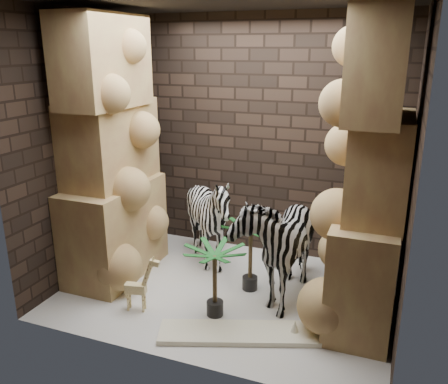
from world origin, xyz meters
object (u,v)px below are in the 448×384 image
at_px(giraffe_toy, 135,282).
at_px(palm_back, 215,281).
at_px(zebra_right, 278,232).
at_px(palm_front, 250,257).
at_px(zebra_left, 209,224).
at_px(surfboard, 239,333).

height_order(giraffe_toy, palm_back, palm_back).
distance_m(zebra_right, palm_front, 0.44).
height_order(zebra_left, palm_back, zebra_left).
relative_size(zebra_right, zebra_left, 1.19).
xyz_separation_m(palm_back, surfboard, (0.34, -0.25, -0.35)).
distance_m(giraffe_toy, palm_back, 0.82).
bearing_deg(palm_back, surfboard, -36.04).
distance_m(zebra_left, palm_back, 1.13).
distance_m(palm_back, surfboard, 0.55).
relative_size(zebra_left, palm_back, 1.62).
bearing_deg(palm_back, palm_front, 74.87).
distance_m(palm_front, surfboard, 0.96).
height_order(palm_back, surfboard, palm_back).
xyz_separation_m(giraffe_toy, palm_front, (0.96, 0.83, 0.08)).
xyz_separation_m(zebra_left, palm_back, (0.48, -1.01, -0.18)).
distance_m(zebra_left, surfboard, 1.59).
distance_m(zebra_right, surfboard, 1.15).
height_order(giraffe_toy, palm_front, palm_front).
distance_m(zebra_right, giraffe_toy, 1.57).
bearing_deg(palm_back, zebra_right, 54.92).
bearing_deg(zebra_left, surfboard, -53.73).
distance_m(zebra_right, zebra_left, 1.01).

